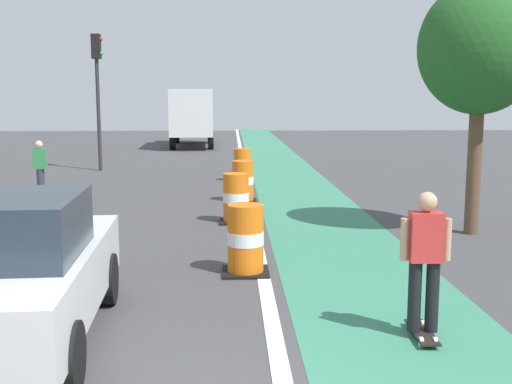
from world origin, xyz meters
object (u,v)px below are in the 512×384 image
traffic_barrel_far (242,165)px  traffic_barrel_mid (236,199)px  pedestrian_crossing (40,169)px  traffic_barrel_front (246,240)px  traffic_light_corner (97,78)px  street_tree_sidewalk (480,49)px  skateboarder_on_lane (425,260)px  traffic_barrel_back (243,182)px  parked_sedan_nearest (9,272)px  delivery_truck_down_block (192,114)px

traffic_barrel_far → traffic_barrel_mid: bearing=-92.2°
traffic_barrel_mid → pedestrian_crossing: size_ratio=0.68×
traffic_barrel_front → traffic_barrel_mid: (-0.12, 4.08, 0.00)m
traffic_light_corner → pedestrian_crossing: traffic_light_corner is taller
traffic_barrel_mid → street_tree_sidewalk: (4.76, -1.35, 3.14)m
skateboarder_on_lane → street_tree_sidewalk: street_tree_sidewalk is taller
traffic_barrel_back → parked_sedan_nearest: bearing=-105.7°
parked_sedan_nearest → traffic_light_corner: size_ratio=0.82×
traffic_barrel_far → delivery_truck_down_block: delivery_truck_down_block is taller
traffic_barrel_mid → pedestrian_crossing: (-5.21, 3.21, 0.33)m
skateboarder_on_lane → parked_sedan_nearest: (-4.60, -0.03, -0.08)m
skateboarder_on_lane → delivery_truck_down_block: delivery_truck_down_block is taller
traffic_barrel_front → traffic_barrel_far: (0.14, 11.04, 0.00)m
parked_sedan_nearest → traffic_barrel_front: (2.65, 2.78, -0.30)m
traffic_barrel_mid → traffic_light_corner: 11.91m
pedestrian_crossing → street_tree_sidewalk: size_ratio=0.32×
skateboarder_on_lane → traffic_barrel_back: size_ratio=1.55×
traffic_barrel_back → traffic_barrel_far: (0.06, 4.11, 0.00)m
parked_sedan_nearest → delivery_truck_down_block: size_ratio=0.55×
skateboarder_on_lane → traffic_light_corner: traffic_light_corner is taller
parked_sedan_nearest → traffic_light_corner: 17.59m
parked_sedan_nearest → traffic_barrel_front: parked_sedan_nearest is taller
parked_sedan_nearest → traffic_barrel_mid: 7.31m
traffic_barrel_far → traffic_light_corner: bearing=147.8°
skateboarder_on_lane → pedestrian_crossing: bearing=126.0°
street_tree_sidewalk → traffic_barrel_far: bearing=118.4°
traffic_barrel_front → traffic_barrel_back: same height
pedestrian_crossing → street_tree_sidewalk: bearing=-24.6°
traffic_barrel_front → traffic_barrel_mid: same height
skateboarder_on_lane → traffic_barrel_front: size_ratio=1.55×
delivery_truck_down_block → street_tree_sidewalk: 25.01m
street_tree_sidewalk → skateboarder_on_lane: bearing=-116.1°
traffic_light_corner → street_tree_sidewalk: bearing=-49.9°
traffic_barrel_back → delivery_truck_down_block: size_ratio=0.14×
delivery_truck_down_block → traffic_barrel_front: bearing=-84.7°
traffic_light_corner → street_tree_sidewalk: (9.86, -11.70, 0.17)m
traffic_barrel_front → pedestrian_crossing: pedestrian_crossing is taller
traffic_barrel_front → traffic_barrel_far: 11.04m
delivery_truck_down_block → street_tree_sidewalk: (7.10, -23.91, 1.82)m
skateboarder_on_lane → traffic_barrel_front: (-1.96, 2.74, -0.38)m
delivery_truck_down_block → street_tree_sidewalk: size_ratio=1.54×
traffic_barrel_back → street_tree_sidewalk: 6.94m
traffic_barrel_far → pedestrian_crossing: pedestrian_crossing is taller
pedestrian_crossing → traffic_light_corner: bearing=89.1°
parked_sedan_nearest → traffic_barrel_front: size_ratio=3.85×
traffic_barrel_front → traffic_barrel_back: bearing=89.3°
skateboarder_on_lane → parked_sedan_nearest: parked_sedan_nearest is taller
traffic_barrel_mid → street_tree_sidewalk: bearing=-15.9°
traffic_light_corner → traffic_barrel_front: bearing=-70.1°
traffic_barrel_front → street_tree_sidewalk: street_tree_sidewalk is taller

